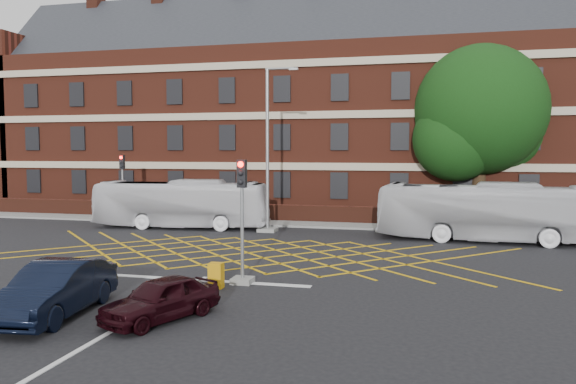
% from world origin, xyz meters
% --- Properties ---
extents(ground, '(120.00, 120.00, 0.00)m').
position_xyz_m(ground, '(0.00, 0.00, 0.00)').
color(ground, black).
rests_on(ground, ground).
extents(victorian_building, '(51.00, 12.17, 20.40)m').
position_xyz_m(victorian_building, '(0.25, 22.00, 7.84)').
color(victorian_building, '#592316').
rests_on(victorian_building, ground).
extents(boundary_wall, '(56.00, 0.50, 1.10)m').
position_xyz_m(boundary_wall, '(0.00, 13.00, 0.55)').
color(boundary_wall, '#491E13').
rests_on(boundary_wall, ground).
extents(far_pavement, '(60.00, 3.00, 0.12)m').
position_xyz_m(far_pavement, '(0.00, 12.00, 0.06)').
color(far_pavement, slate).
rests_on(far_pavement, ground).
extents(box_junction_hatching, '(8.22, 8.22, 0.02)m').
position_xyz_m(box_junction_hatching, '(0.00, 2.00, 0.01)').
color(box_junction_hatching, '#CC990C').
rests_on(box_junction_hatching, ground).
extents(stop_line, '(8.00, 0.30, 0.02)m').
position_xyz_m(stop_line, '(0.00, -3.50, 0.01)').
color(stop_line, silver).
rests_on(stop_line, ground).
extents(centre_line, '(0.15, 14.00, 0.02)m').
position_xyz_m(centre_line, '(0.00, -10.00, 0.01)').
color(centre_line, silver).
rests_on(centre_line, ground).
extents(bus_left, '(10.44, 3.22, 2.86)m').
position_xyz_m(bus_left, '(-6.33, 8.82, 1.43)').
color(bus_left, silver).
rests_on(bus_left, ground).
extents(bus_right, '(10.88, 3.32, 2.99)m').
position_xyz_m(bus_right, '(10.66, 7.86, 1.49)').
color(bus_right, silver).
rests_on(bus_right, ground).
extents(car_navy, '(2.06, 4.68, 1.50)m').
position_xyz_m(car_navy, '(-2.24, -8.43, 0.75)').
color(car_navy, black).
rests_on(car_navy, ground).
extents(car_maroon, '(2.70, 3.73, 1.18)m').
position_xyz_m(car_maroon, '(0.78, -8.09, 0.59)').
color(car_maroon, black).
rests_on(car_maroon, ground).
extents(deciduous_tree, '(8.33, 8.27, 11.30)m').
position_xyz_m(deciduous_tree, '(10.94, 16.09, 6.59)').
color(deciduous_tree, black).
rests_on(deciduous_tree, ground).
extents(traffic_light_near, '(0.70, 0.70, 4.27)m').
position_xyz_m(traffic_light_near, '(1.59, -3.56, 1.76)').
color(traffic_light_near, slate).
rests_on(traffic_light_near, ground).
extents(traffic_light_far, '(0.70, 0.70, 4.27)m').
position_xyz_m(traffic_light_far, '(-11.99, 11.95, 1.76)').
color(traffic_light_far, slate).
rests_on(traffic_light_far, ground).
extents(street_lamp, '(2.25, 1.00, 9.15)m').
position_xyz_m(street_lamp, '(-0.89, 8.55, 3.17)').
color(street_lamp, slate).
rests_on(street_lamp, ground).
extents(direction_signs, '(1.10, 0.16, 2.20)m').
position_xyz_m(direction_signs, '(-13.22, 11.85, 1.38)').
color(direction_signs, gray).
rests_on(direction_signs, ground).
extents(utility_cabinet, '(0.46, 0.37, 0.85)m').
position_xyz_m(utility_cabinet, '(0.95, -4.41, 0.43)').
color(utility_cabinet, '#CC8C0C').
rests_on(utility_cabinet, ground).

